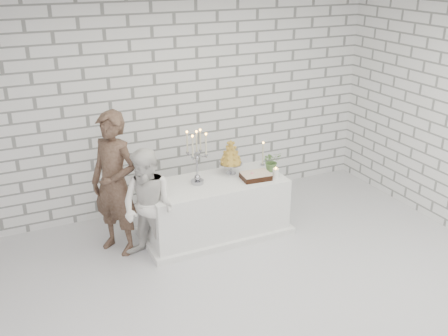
# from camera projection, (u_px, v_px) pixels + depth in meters

# --- Properties ---
(ground) EXTENTS (6.00, 5.00, 0.01)m
(ground) POSITION_uv_depth(u_px,v_px,m) (261.00, 292.00, 5.68)
(ground) COLOR silver
(ground) RESTS_ON ground
(ceiling) EXTENTS (6.00, 5.00, 0.01)m
(ceiling) POSITION_uv_depth(u_px,v_px,m) (270.00, 7.00, 4.55)
(ceiling) COLOR white
(ceiling) RESTS_ON ground
(wall_back) EXTENTS (6.00, 0.01, 3.00)m
(wall_back) POSITION_uv_depth(u_px,v_px,m) (177.00, 105.00, 7.21)
(wall_back) COLOR white
(wall_back) RESTS_ON ground
(cake_table) EXTENTS (1.80, 0.80, 0.75)m
(cake_table) POSITION_uv_depth(u_px,v_px,m) (215.00, 208.00, 6.75)
(cake_table) COLOR white
(cake_table) RESTS_ON ground
(groom) EXTENTS (0.73, 0.78, 1.79)m
(groom) POSITION_uv_depth(u_px,v_px,m) (115.00, 184.00, 6.19)
(groom) COLOR #3A261C
(groom) RESTS_ON ground
(bride) EXTENTS (0.84, 0.87, 1.41)m
(bride) POSITION_uv_depth(u_px,v_px,m) (148.00, 207.00, 6.03)
(bride) COLOR white
(bride) RESTS_ON ground
(candelabra) EXTENTS (0.29, 0.29, 0.71)m
(candelabra) POSITION_uv_depth(u_px,v_px,m) (197.00, 157.00, 6.42)
(candelabra) COLOR #9797A1
(candelabra) RESTS_ON cake_table
(croquembouche) EXTENTS (0.34, 0.34, 0.48)m
(croquembouche) POSITION_uv_depth(u_px,v_px,m) (231.00, 157.00, 6.77)
(croquembouche) COLOR olive
(croquembouche) RESTS_ON cake_table
(chocolate_cake) EXTENTS (0.39, 0.29, 0.08)m
(chocolate_cake) POSITION_uv_depth(u_px,v_px,m) (256.00, 176.00, 6.67)
(chocolate_cake) COLOR black
(chocolate_cake) RESTS_ON cake_table
(pillar_candle) EXTENTS (0.10, 0.10, 0.12)m
(pillar_candle) POSITION_uv_depth(u_px,v_px,m) (276.00, 173.00, 6.72)
(pillar_candle) COLOR white
(pillar_candle) RESTS_ON cake_table
(extra_taper) EXTENTS (0.07, 0.07, 0.32)m
(extra_taper) POSITION_uv_depth(u_px,v_px,m) (263.00, 154.00, 7.06)
(extra_taper) COLOR beige
(extra_taper) RESTS_ON cake_table
(flowers) EXTENTS (0.27, 0.24, 0.27)m
(flowers) POSITION_uv_depth(u_px,v_px,m) (272.00, 161.00, 6.90)
(flowers) COLOR #4D7A38
(flowers) RESTS_ON cake_table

